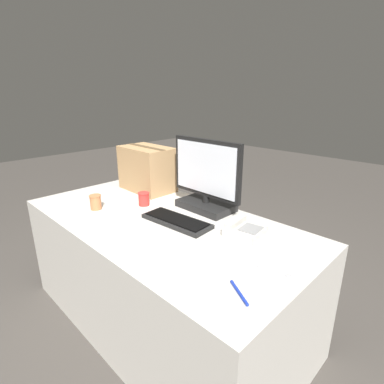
{
  "coord_description": "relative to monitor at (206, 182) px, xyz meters",
  "views": [
    {
      "loc": [
        1.27,
        -1.02,
        1.43
      ],
      "look_at": [
        0.09,
        0.17,
        0.86
      ],
      "focal_mm": 28.0,
      "sensor_mm": 36.0,
      "label": 1
    }
  ],
  "objects": [
    {
      "name": "spoon",
      "position": [
        0.71,
        -0.32,
        -0.18
      ],
      "size": [
        0.15,
        0.04,
        0.0
      ],
      "rotation": [
        0.0,
        0.0,
        0.19
      ],
      "color": "#B2B2B7",
      "rests_on": "office_desk"
    },
    {
      "name": "pen_marker",
      "position": [
        0.66,
        -0.55,
        -0.17
      ],
      "size": [
        0.13,
        0.08,
        0.01
      ],
      "rotation": [
        0.0,
        0.0,
        2.63
      ],
      "color": "#1933B2",
      "rests_on": "office_desk"
    },
    {
      "name": "keyboard",
      "position": [
        0.03,
        -0.28,
        -0.17
      ],
      "size": [
        0.43,
        0.19,
        0.03
      ],
      "rotation": [
        0.0,
        0.0,
        0.08
      ],
      "color": "black",
      "rests_on": "office_desk"
    },
    {
      "name": "paper_cup_left",
      "position": [
        -0.49,
        -0.5,
        -0.13
      ],
      "size": [
        0.07,
        0.07,
        0.09
      ],
      "color": "#BC7547",
      "rests_on": "office_desk"
    },
    {
      "name": "office_desk",
      "position": [
        -0.08,
        -0.31,
        -0.54
      ],
      "size": [
        1.8,
        0.9,
        0.71
      ],
      "color": "beige",
      "rests_on": "ground_plane"
    },
    {
      "name": "monitor",
      "position": [
        0.0,
        0.0,
        0.0
      ],
      "size": [
        0.52,
        0.21,
        0.45
      ],
      "color": "black",
      "rests_on": "office_desk"
    },
    {
      "name": "ground_plane",
      "position": [
        -0.08,
        -0.31,
        -0.89
      ],
      "size": [
        12.0,
        12.0,
        0.0
      ],
      "primitive_type": "plane",
      "color": "#47423D"
    },
    {
      "name": "cardboard_box",
      "position": [
        -0.59,
        -0.01,
        -0.01
      ],
      "size": [
        0.41,
        0.26,
        0.33
      ],
      "rotation": [
        0.0,
        0.0,
        -0.01
      ],
      "color": "tan",
      "rests_on": "office_desk"
    },
    {
      "name": "desk_phone",
      "position": [
        0.39,
        -0.13,
        -0.15
      ],
      "size": [
        0.2,
        0.2,
        0.07
      ],
      "rotation": [
        0.0,
        0.0,
        0.12
      ],
      "color": "beige",
      "rests_on": "office_desk"
    },
    {
      "name": "paper_cup_right",
      "position": [
        -0.33,
        -0.24,
        -0.13
      ],
      "size": [
        0.08,
        0.08,
        0.09
      ],
      "color": "red",
      "rests_on": "office_desk"
    }
  ]
}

